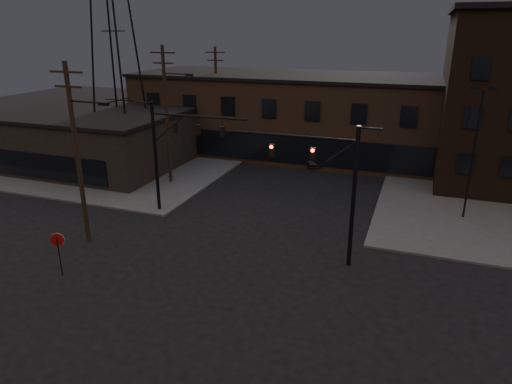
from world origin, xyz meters
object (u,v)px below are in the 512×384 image
traffic_signal_far (171,146)px  parked_car_lot_a (482,184)px  traffic_signal_near (333,180)px  stop_sign (58,244)px  car_crossing (315,156)px

traffic_signal_far → parked_car_lot_a: 24.78m
traffic_signal_near → traffic_signal_far: same height
traffic_signal_near → traffic_signal_far: 12.57m
parked_car_lot_a → stop_sign: bearing=151.3°
stop_sign → car_crossing: (7.98, 26.11, -1.07)m
parked_car_lot_a → traffic_signal_near: bearing=166.2°
traffic_signal_near → car_crossing: (-5.38, 19.63, -4.15)m
stop_sign → car_crossing: 27.32m
traffic_signal_near → car_crossing: bearing=105.3°
traffic_signal_near → parked_car_lot_a: bearing=59.1°
traffic_signal_far → car_crossing: bearing=67.5°
traffic_signal_near → traffic_signal_far: size_ratio=1.00×
traffic_signal_near → traffic_signal_far: bearing=163.8°
parked_car_lot_a → car_crossing: bearing=91.2°
parked_car_lot_a → car_crossing: 15.22m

